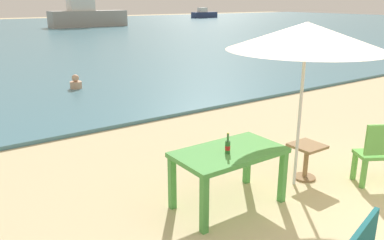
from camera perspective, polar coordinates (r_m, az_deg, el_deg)
name	(u,v)px	position (r m, az deg, el deg)	size (l,w,h in m)	color
ground_plane	(373,216)	(5.48, 24.86, -12.55)	(120.00, 120.00, 0.00)	beige
picnic_table_green	(229,158)	(4.98, 5.42, -5.61)	(1.40, 0.80, 0.76)	#4C9E47
beer_bottle_amber	(228,146)	(4.82, 5.23, -3.80)	(0.07, 0.07, 0.26)	#2D662D
patio_umbrella	(306,36)	(5.39, 16.36, 11.66)	(2.10, 2.10, 2.30)	silver
side_table_wood	(306,156)	(6.03, 16.36, -5.13)	(0.44, 0.44, 0.54)	olive
swimmer_person	(76,83)	(11.92, -16.61, 5.20)	(0.34, 0.34, 0.41)	tan
boat_cargo_ship	(87,16)	(39.30, -15.04, 14.39)	(7.14, 1.95, 2.60)	gray
boat_barge	(204,14)	(56.28, 1.77, 15.19)	(3.82, 1.04, 1.39)	navy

